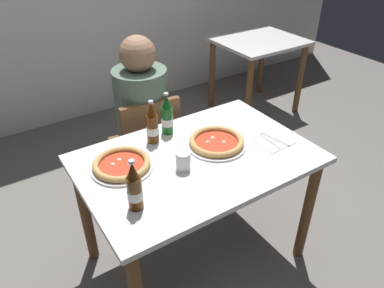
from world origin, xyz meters
name	(u,v)px	position (x,y,z in m)	size (l,w,h in m)	color
ground_plane	(196,254)	(0.00, 0.00, 0.00)	(8.00, 8.00, 0.00)	slate
dining_table_main	(197,174)	(0.00, 0.00, 0.64)	(1.20, 0.80, 0.75)	silver
chair_behind_table	(147,145)	(0.00, 0.61, 0.48)	(0.44, 0.44, 0.85)	brown
diner_seated	(144,129)	(0.01, 0.66, 0.58)	(0.34, 0.34, 1.21)	#2D3342
dining_table_background	(258,55)	(1.60, 1.31, 0.59)	(0.80, 0.70, 0.75)	silver
pizza_margherita_near	(122,165)	(-0.37, 0.12, 0.77)	(0.31, 0.31, 0.04)	white
pizza_marinara_far	(216,142)	(0.14, 0.03, 0.77)	(0.32, 0.32, 0.04)	white
beer_bottle_left	(167,116)	(-0.01, 0.29, 0.85)	(0.07, 0.07, 0.25)	#14591E
beer_bottle_center	(152,125)	(-0.12, 0.25, 0.85)	(0.07, 0.07, 0.25)	#512D0F
beer_bottle_right	(134,188)	(-0.43, -0.17, 0.85)	(0.07, 0.07, 0.25)	#512D0F
napkin_with_cutlery	(272,140)	(0.43, -0.10, 0.75)	(0.19, 0.19, 0.01)	white
paper_cup	(183,161)	(-0.12, -0.05, 0.80)	(0.07, 0.07, 0.10)	white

